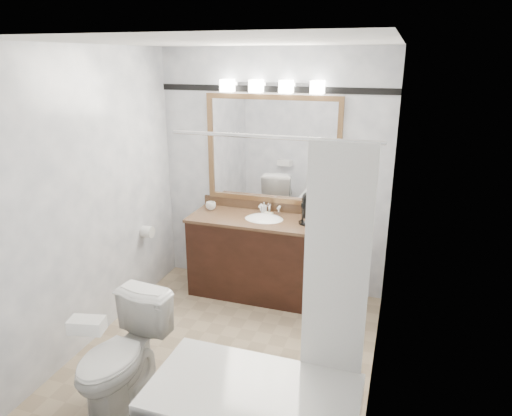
% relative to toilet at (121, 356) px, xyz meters
% --- Properties ---
extents(room, '(2.42, 2.62, 2.52)m').
position_rel_toilet_xyz_m(room, '(0.49, 0.82, 0.86)').
color(room, tan).
rests_on(room, ground).
extents(vanity, '(1.53, 0.58, 0.97)m').
position_rel_toilet_xyz_m(vanity, '(0.49, 1.84, 0.05)').
color(vanity, black).
rests_on(vanity, ground).
extents(mirror, '(1.40, 0.04, 1.10)m').
position_rel_toilet_xyz_m(mirror, '(0.49, 2.10, 1.11)').
color(mirror, olive).
rests_on(mirror, room).
extents(vanity_light_bar, '(1.02, 0.14, 0.12)m').
position_rel_toilet_xyz_m(vanity_light_bar, '(0.49, 2.05, 1.74)').
color(vanity_light_bar, silver).
rests_on(vanity_light_bar, room).
extents(accent_stripe, '(2.40, 0.01, 0.06)m').
position_rel_toilet_xyz_m(accent_stripe, '(0.49, 2.12, 1.71)').
color(accent_stripe, black).
rests_on(accent_stripe, room).
extents(bathtub, '(1.30, 0.75, 1.96)m').
position_rel_toilet_xyz_m(bathtub, '(1.04, -0.08, -0.11)').
color(bathtub, white).
rests_on(bathtub, ground).
extents(tp_roll, '(0.11, 0.12, 0.12)m').
position_rel_toilet_xyz_m(tp_roll, '(-0.65, 1.49, 0.31)').
color(tp_roll, white).
rests_on(tp_roll, room).
extents(toilet, '(0.51, 0.80, 0.78)m').
position_rel_toilet_xyz_m(toilet, '(0.00, 0.00, 0.00)').
color(toilet, white).
rests_on(toilet, ground).
extents(tissue_box, '(0.23, 0.16, 0.09)m').
position_rel_toilet_xyz_m(tissue_box, '(0.00, -0.30, 0.43)').
color(tissue_box, white).
rests_on(tissue_box, toilet).
extents(coffee_maker, '(0.16, 0.20, 0.31)m').
position_rel_toilet_xyz_m(coffee_maker, '(0.93, 1.88, 0.62)').
color(coffee_maker, black).
rests_on(coffee_maker, vanity).
extents(cup_left, '(0.14, 0.14, 0.08)m').
position_rel_toilet_xyz_m(cup_left, '(-0.14, 1.94, 0.50)').
color(cup_left, white).
rests_on(cup_left, vanity).
extents(soap_bottle_a, '(0.07, 0.07, 0.11)m').
position_rel_toilet_xyz_m(soap_bottle_a, '(0.43, 2.02, 0.52)').
color(soap_bottle_a, white).
rests_on(soap_bottle_a, vanity).
extents(soap_bar, '(0.10, 0.08, 0.03)m').
position_rel_toilet_xyz_m(soap_bar, '(0.50, 1.96, 0.47)').
color(soap_bar, beige).
rests_on(soap_bar, vanity).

